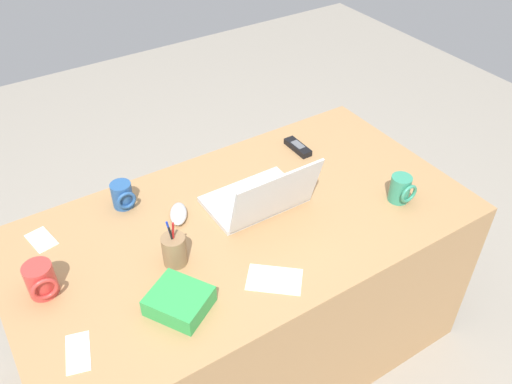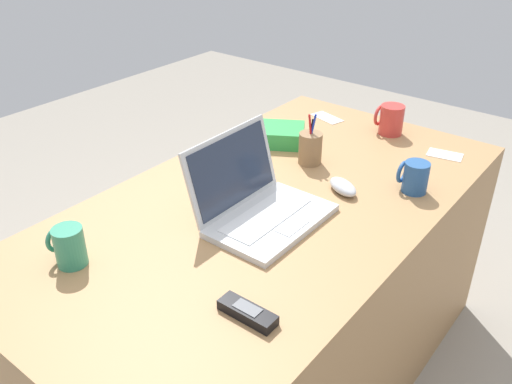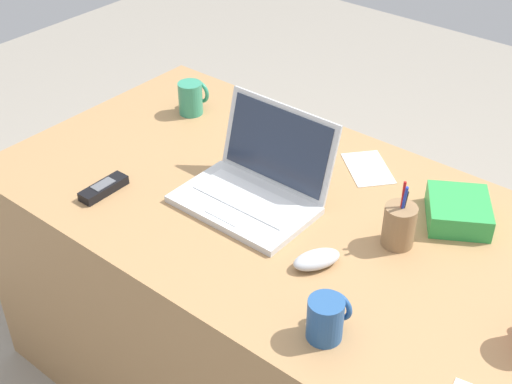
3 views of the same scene
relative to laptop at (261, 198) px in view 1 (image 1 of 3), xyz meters
name	(u,v)px [view 1 (image 1 of 3)]	position (x,y,z in m)	size (l,w,h in m)	color
ground_plane	(246,345)	(0.09, 0.03, -0.76)	(6.00, 6.00, 0.00)	gray
desk	(245,290)	(0.09, 0.03, -0.41)	(1.59, 0.85, 0.72)	#A87C4F
laptop	(261,198)	(0.00, 0.00, 0.00)	(0.34, 0.28, 0.22)	silver
computer_mouse	(178,214)	(0.27, -0.11, -0.03)	(0.06, 0.11, 0.04)	silver
coffee_mug_white	(41,280)	(0.75, -0.02, 0.01)	(0.09, 0.10, 0.11)	#C63833
coffee_mug_tall	(123,195)	(0.40, -0.27, 0.00)	(0.07, 0.09, 0.09)	#26518C
coffee_mug_spare	(401,189)	(-0.44, 0.23, 0.01)	(0.07, 0.09, 0.10)	#338C6B
cordless_phone	(298,147)	(-0.32, -0.22, -0.03)	(0.05, 0.14, 0.03)	black
pen_holder	(174,250)	(0.37, 0.07, 0.01)	(0.08, 0.08, 0.17)	olive
snack_bag	(179,301)	(0.44, 0.24, -0.02)	(0.15, 0.16, 0.06)	green
paper_note_near_laptop	(274,279)	(0.15, 0.30, -0.04)	(0.17, 0.11, 0.00)	white
paper_note_left	(78,353)	(0.74, 0.23, -0.04)	(0.06, 0.13, 0.00)	white
paper_note_right	(41,240)	(0.70, -0.25, -0.04)	(0.07, 0.11, 0.00)	white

